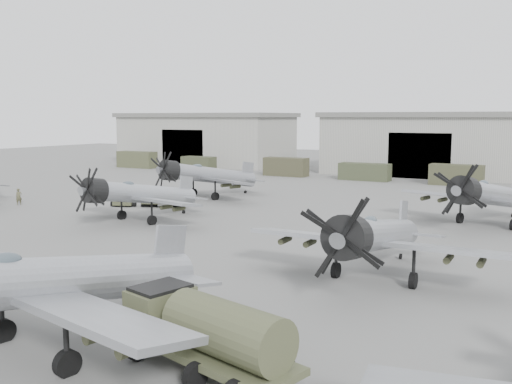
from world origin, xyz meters
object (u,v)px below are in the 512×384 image
aircraft_near_1 (25,285)px  ground_crew (19,197)px  aircraft_mid_2 (373,236)px  aircraft_far_1 (486,195)px  aircraft_far_0 (203,175)px  tug_trailer (138,201)px  fuel_tanker (207,328)px  aircraft_mid_1 (135,194)px

aircraft_near_1 → ground_crew: (-28.75, 22.53, -1.78)m
aircraft_mid_2 → aircraft_far_1: aircraft_far_1 is taller
aircraft_far_0 → tug_trailer: size_ratio=2.02×
aircraft_mid_2 → ground_crew: (-36.15, 8.44, -1.57)m
aircraft_near_1 → fuel_tanker: bearing=31.4°
aircraft_near_1 → aircraft_far_1: bearing=83.6°
aircraft_mid_2 → tug_trailer: aircraft_mid_2 is taller
aircraft_mid_2 → aircraft_far_0: 31.45m
aircraft_near_1 → aircraft_mid_1: (-13.58, 21.02, -0.36)m
aircraft_mid_1 → ground_crew: 15.31m
aircraft_far_1 → fuel_tanker: 30.41m
aircraft_far_0 → aircraft_far_1: (26.74, -2.34, 0.05)m
aircraft_far_1 → fuel_tanker: aircraft_far_1 is taller
aircraft_mid_2 → aircraft_far_0: size_ratio=1.01×
aircraft_far_0 → ground_crew: 17.21m
aircraft_near_1 → tug_trailer: aircraft_near_1 is taller
aircraft_mid_2 → aircraft_far_1: bearing=80.5°
aircraft_far_1 → aircraft_near_1: bearing=-92.9°
tug_trailer → aircraft_mid_1: bearing=-74.2°
aircraft_far_0 → tug_trailer: aircraft_far_0 is taller
aircraft_mid_2 → tug_trailer: size_ratio=2.03×
fuel_tanker → tug_trailer: 34.80m
aircraft_mid_1 → aircraft_far_1: size_ratio=0.92×
aircraft_far_0 → ground_crew: bearing=-114.1°
aircraft_far_0 → tug_trailer: 7.92m
aircraft_mid_2 → aircraft_far_1: (2.83, 18.09, 0.05)m
aircraft_mid_2 → fuel_tanker: 12.11m
aircraft_far_1 → tug_trailer: aircraft_far_1 is taller
aircraft_mid_1 → fuel_tanker: (19.36, -18.90, -0.77)m
aircraft_mid_1 → tug_trailer: 7.96m
aircraft_far_1 → fuel_tanker: bearing=-83.7°
fuel_tanker → ground_crew: size_ratio=4.42×
ground_crew → aircraft_mid_1: bearing=-74.1°
fuel_tanker → aircraft_near_1: bearing=-145.4°
aircraft_mid_1 → aircraft_far_1: (23.82, 11.16, 0.19)m
aircraft_far_0 → aircraft_far_1: size_ratio=0.96×
aircraft_mid_2 → aircraft_mid_1: bearing=161.1°
aircraft_far_0 → aircraft_near_1: bearing=-42.9°
aircraft_near_1 → aircraft_far_1: 33.77m
aircraft_near_1 → ground_crew: 36.57m
aircraft_mid_2 → aircraft_near_1: bearing=-118.3°
aircraft_mid_1 → tug_trailer: (-4.89, 6.05, -1.71)m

